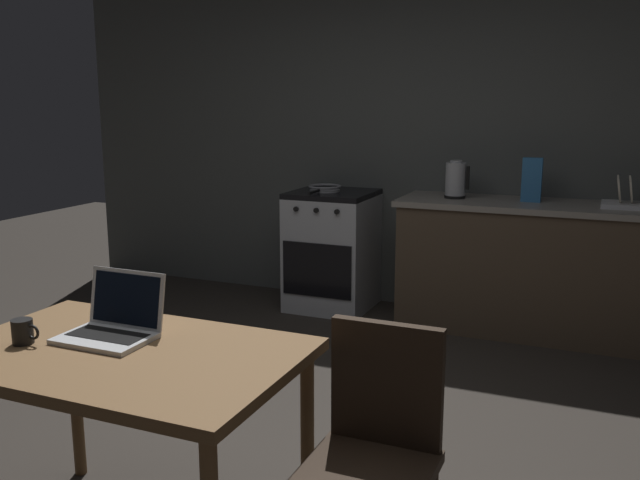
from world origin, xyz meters
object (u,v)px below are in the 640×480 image
object	(u,v)px
stove_oven	(332,250)
dish_rack	(630,200)
dining_table	(124,372)
coffee_mug	(23,332)
cereal_box	(532,180)
chair	(376,443)
frying_pan	(324,188)
electric_kettle	(456,180)
laptop	(112,325)

from	to	relation	value
stove_oven	dish_rack	distance (m)	2.12
dining_table	dish_rack	size ratio (longest dim) A/B	3.53
coffee_mug	cereal_box	size ratio (longest dim) A/B	0.37
dining_table	dish_rack	world-z (taller)	dish_rack
dining_table	stove_oven	bearing A→B (deg)	98.57
chair	cereal_box	xyz separation A→B (m)	(0.14, 2.87, 0.55)
dining_table	dish_rack	xyz separation A→B (m)	(1.60, 3.02, 0.28)
stove_oven	frying_pan	distance (m)	0.48
cereal_box	frying_pan	bearing A→B (deg)	-178.14
dish_rack	chair	bearing A→B (deg)	-104.75
stove_oven	coffee_mug	world-z (taller)	stove_oven
dining_table	electric_kettle	bearing A→B (deg)	81.07
cereal_box	dining_table	bearing A→B (deg)	-107.94
stove_oven	electric_kettle	world-z (taller)	electric_kettle
cereal_box	electric_kettle	bearing A→B (deg)	-177.76
stove_oven	dish_rack	bearing A→B (deg)	0.07
electric_kettle	dish_rack	bearing A→B (deg)	0.00
dining_table	laptop	distance (m)	0.19
electric_kettle	dish_rack	distance (m)	1.13
electric_kettle	frying_pan	size ratio (longest dim) A/B	0.63
laptop	chair	bearing A→B (deg)	7.33
stove_oven	chair	distance (m)	3.13
electric_kettle	cereal_box	bearing A→B (deg)	2.24
chair	coffee_mug	bearing A→B (deg)	-179.07
frying_pan	coffee_mug	world-z (taller)	frying_pan
dining_table	cereal_box	size ratio (longest dim) A/B	4.01
chair	cereal_box	bearing A→B (deg)	76.11
electric_kettle	cereal_box	distance (m)	0.51
dining_table	electric_kettle	size ratio (longest dim) A/B	4.52
laptop	frying_pan	bearing A→B (deg)	100.02
laptop	dish_rack	world-z (taller)	dish_rack
stove_oven	frying_pan	world-z (taller)	frying_pan
chair	frying_pan	bearing A→B (deg)	104.56
dining_table	frying_pan	world-z (taller)	frying_pan
dining_table	cereal_box	bearing A→B (deg)	72.06
laptop	cereal_box	distance (m)	3.16
chair	dining_table	bearing A→B (deg)	-179.55
dish_rack	frying_pan	bearing A→B (deg)	-179.22
frying_pan	electric_kettle	bearing A→B (deg)	1.67
frying_pan	cereal_box	xyz separation A→B (m)	(1.50, 0.05, 0.12)
chair	cereal_box	distance (m)	2.93
electric_kettle	coffee_mug	xyz separation A→B (m)	(-0.83, -3.11, -0.23)
electric_kettle	stove_oven	bearing A→B (deg)	-179.85
chair	electric_kettle	distance (m)	2.92
coffee_mug	chair	bearing A→B (deg)	12.11
frying_pan	coffee_mug	xyz separation A→B (m)	(0.15, -3.08, -0.13)
stove_oven	electric_kettle	size ratio (longest dim) A/B	3.43
stove_oven	electric_kettle	distance (m)	1.10
coffee_mug	cereal_box	world-z (taller)	cereal_box
laptop	stove_oven	bearing A→B (deg)	98.89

